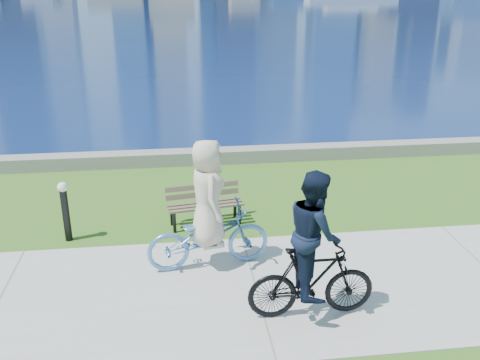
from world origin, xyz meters
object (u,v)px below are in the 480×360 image
at_px(park_bench, 204,201).
at_px(cyclist_man, 313,258).
at_px(cyclist_woman, 208,221).
at_px(bollard_lamp, 65,208).

bearing_deg(park_bench, cyclist_man, -76.86).
xyz_separation_m(park_bench, cyclist_woman, (-0.04, -1.70, 0.38)).
bearing_deg(bollard_lamp, cyclist_man, -36.28).
distance_m(bollard_lamp, cyclist_man, 4.91).
xyz_separation_m(bollard_lamp, cyclist_woman, (2.57, -1.29, 0.18)).
distance_m(bollard_lamp, cyclist_woman, 2.88).
relative_size(bollard_lamp, cyclist_woman, 0.52).
bearing_deg(cyclist_man, bollard_lamp, 53.55).
xyz_separation_m(cyclist_woman, cyclist_man, (1.38, -1.61, 0.11)).
xyz_separation_m(bollard_lamp, cyclist_man, (3.95, -2.90, 0.30)).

